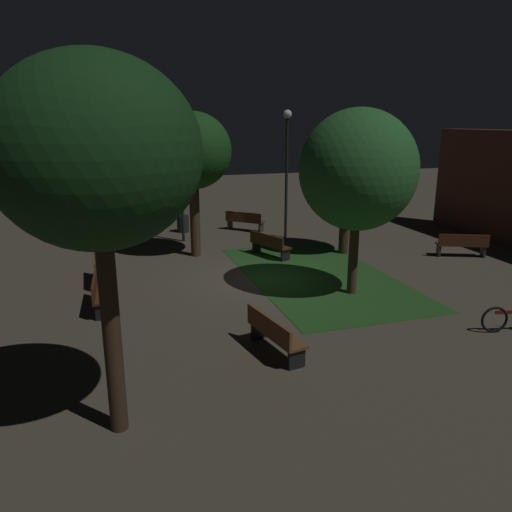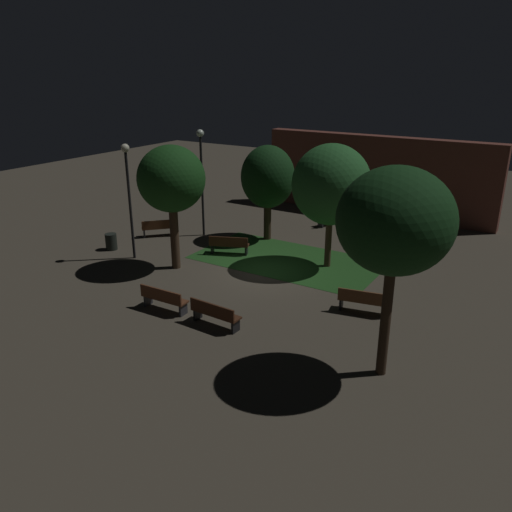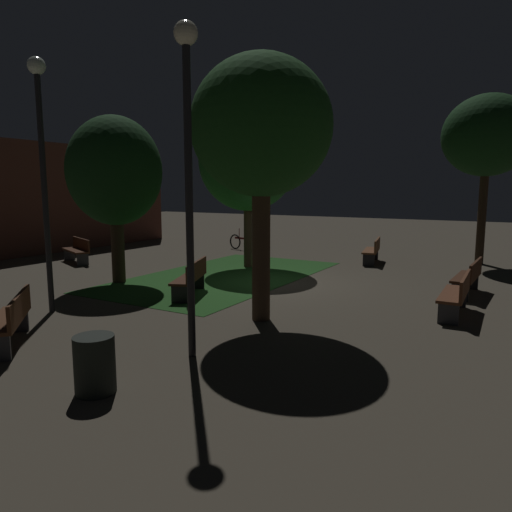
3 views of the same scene
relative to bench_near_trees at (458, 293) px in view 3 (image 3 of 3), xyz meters
The scene contains 17 objects.
ground_plane 5.08m from the bench_near_trees, 77.29° to the left, with size 60.00×60.00×0.00m, color #4C4438.
grass_lawn 6.90m from the bench_near_trees, 79.25° to the left, with size 8.18×4.43×0.01m, color #23511E.
bench_near_trees is the anchor object (origin of this frame).
bench_front_right 2.22m from the bench_near_trees, ahead, with size 1.82×0.55×0.88m.
bench_path_side 12.83m from the bench_near_trees, 86.47° to the left, with size 1.14×1.84×0.88m.
bench_corner 8.63m from the bench_near_trees, 132.70° to the left, with size 1.58×1.64×0.88m.
bench_lawn_edge 6.13m from the bench_near_trees, 102.68° to the left, with size 1.85×1.14×0.88m.
bench_front_left 7.02m from the bench_near_trees, 30.42° to the left, with size 1.86×0.82×0.88m.
tree_lawn_side 8.28m from the bench_near_trees, 66.18° to the left, with size 3.26×3.26×5.25m.
tree_back_right 5.33m from the bench_near_trees, 124.31° to the left, with size 2.77×2.77×5.23m.
tree_near_wall 8.77m from the bench_near_trees, ahead, with size 3.01×3.01×5.86m.
tree_back_left 9.30m from the bench_near_trees, 96.49° to the left, with size 2.61×2.61×4.66m.
lamp_post_path_center 9.22m from the bench_near_trees, 118.08° to the left, with size 0.36×0.36×5.31m.
lamp_post_plaza_east 6.49m from the bench_near_trees, 144.64° to the left, with size 0.36×0.36×5.10m.
trash_bin 7.40m from the bench_near_trees, 150.76° to the left, with size 0.53×0.53×0.77m, color black.
bicycle 11.59m from the bench_near_trees, 54.51° to the left, with size 0.46×1.66×0.93m.
building_wall_backdrop 16.35m from the bench_near_trees, 83.23° to the left, with size 13.45×0.80×4.52m, color brown.
Camera 3 is at (-11.60, -6.10, 2.68)m, focal length 32.96 mm.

